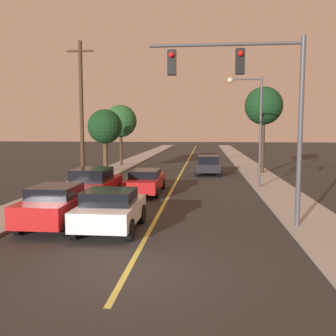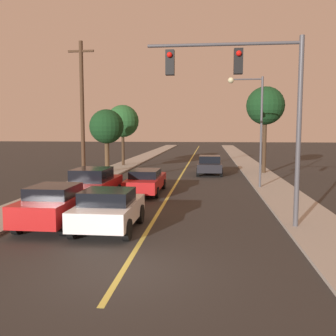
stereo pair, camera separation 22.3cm
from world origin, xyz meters
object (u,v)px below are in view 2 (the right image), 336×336
(car_outer_lane_front, at_px, (56,204))
(streetlamp_right, at_px, (253,116))
(car_near_lane_front, at_px, (109,209))
(car_near_lane_second, at_px, (146,181))
(traffic_signal_mast, at_px, (251,92))
(utility_pole_left, at_px, (82,112))
(tree_right_near, at_px, (265,106))
(tree_left_near, at_px, (107,127))
(tree_left_far, at_px, (123,121))
(car_outer_lane_second, at_px, (93,185))
(car_far_oncoming, at_px, (210,165))

(car_outer_lane_front, xyz_separation_m, streetlamp_right, (8.45, 9.94, 3.67))
(car_near_lane_front, xyz_separation_m, car_near_lane_second, (-0.00, 8.08, -0.08))
(car_outer_lane_front, bearing_deg, traffic_signal_mast, 3.55)
(car_outer_lane_front, height_order, utility_pole_left, utility_pole_left)
(tree_right_near, bearing_deg, car_outer_lane_front, -120.05)
(tree_left_near, distance_m, tree_left_far, 5.65)
(car_near_lane_front, height_order, car_outer_lane_front, car_outer_lane_front)
(car_outer_lane_front, relative_size, utility_pole_left, 0.49)
(utility_pole_left, xyz_separation_m, tree_right_near, (12.32, 8.77, 0.81))
(car_near_lane_second, height_order, streetlamp_right, streetlamp_right)
(car_near_lane_front, distance_m, car_outer_lane_second, 5.59)
(car_outer_lane_front, bearing_deg, car_outer_lane_second, 90.00)
(traffic_signal_mast, xyz_separation_m, utility_pole_left, (-9.30, 8.61, -0.31))
(car_far_oncoming, relative_size, tree_right_near, 0.58)
(car_outer_lane_second, relative_size, tree_right_near, 0.70)
(streetlamp_right, bearing_deg, utility_pole_left, -175.17)
(car_far_oncoming, bearing_deg, car_near_lane_front, 78.16)
(car_far_oncoming, xyz_separation_m, tree_left_near, (-8.68, 0.47, 3.10))
(car_far_oncoming, height_order, utility_pole_left, utility_pole_left)
(tree_left_near, xyz_separation_m, tree_right_near, (13.14, 0.40, 1.66))
(car_outer_lane_second, bearing_deg, tree_right_near, 51.99)
(car_near_lane_front, xyz_separation_m, traffic_signal_mast, (5.09, 0.96, 4.24))
(streetlamp_right, bearing_deg, tree_right_near, 76.66)
(car_near_lane_front, bearing_deg, car_far_oncoming, 78.16)
(car_outer_lane_second, xyz_separation_m, utility_pole_left, (-2.00, 4.43, 3.85))
(streetlamp_right, bearing_deg, car_outer_lane_front, -130.35)
(car_near_lane_second, distance_m, traffic_signal_mast, 9.76)
(car_near_lane_second, bearing_deg, traffic_signal_mast, -54.44)
(car_near_lane_second, xyz_separation_m, car_outer_lane_second, (-2.21, -2.94, 0.16))
(car_outer_lane_front, height_order, streetlamp_right, streetlamp_right)
(car_near_lane_second, bearing_deg, tree_left_far, 107.70)
(tree_right_near, bearing_deg, car_near_lane_front, -113.86)
(streetlamp_right, distance_m, tree_left_far, 17.23)
(car_near_lane_second, height_order, car_outer_lane_second, car_outer_lane_second)
(car_outer_lane_second, bearing_deg, car_outer_lane_front, -90.00)
(utility_pole_left, bearing_deg, tree_left_near, 95.55)
(car_near_lane_front, relative_size, car_outer_lane_second, 0.78)
(car_near_lane_front, bearing_deg, car_outer_lane_second, 113.24)
(car_far_oncoming, height_order, streetlamp_right, streetlamp_right)
(tree_left_near, bearing_deg, car_outer_lane_second, -77.59)
(car_near_lane_front, relative_size, tree_left_far, 0.64)
(traffic_signal_mast, bearing_deg, tree_left_near, 120.78)
(car_near_lane_front, height_order, traffic_signal_mast, traffic_signal_mast)
(car_near_lane_front, distance_m, car_far_oncoming, 17.85)
(car_outer_lane_second, height_order, traffic_signal_mast, traffic_signal_mast)
(car_near_lane_second, relative_size, traffic_signal_mast, 0.73)
(car_outer_lane_front, bearing_deg, tree_left_far, 96.76)
(streetlamp_right, xyz_separation_m, tree_left_near, (-11.26, 7.49, -0.62))
(car_near_lane_second, distance_m, tree_right_near, 13.94)
(car_outer_lane_front, xyz_separation_m, tree_left_far, (-2.73, 23.05, 3.64))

